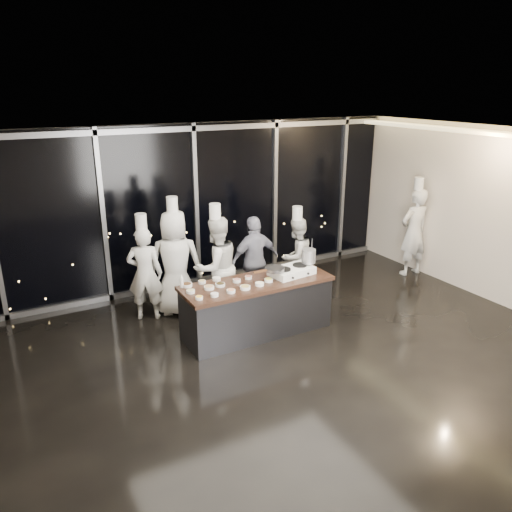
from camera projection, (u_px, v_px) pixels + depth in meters
The scene contains 15 objects.
ground at pixel (285, 356), 7.51m from camera, with size 9.00×9.00×0.00m, color black.
room_shell at pixel (299, 210), 6.85m from camera, with size 9.02×7.02×3.21m.
window_wall at pixel (195, 206), 9.83m from camera, with size 8.90×0.11×3.20m.
demo_counter at pixel (257, 307), 8.11m from camera, with size 2.46×0.86×0.90m.
stove at pixel (292, 271), 8.23m from camera, with size 0.76×0.52×0.14m.
frying_pan at pixel (274, 269), 8.01m from camera, with size 0.57×0.35×0.05m.
stock_pot at pixel (309, 256), 8.35m from camera, with size 0.23×0.23×0.23m, color silver.
prep_bowls at pixel (224, 286), 7.73m from camera, with size 1.39×0.70×0.05m.
squeeze_bottle at pixel (182, 281), 7.69m from camera, with size 0.06×0.06×0.21m.
chef_far_left at pixel (145, 273), 8.49m from camera, with size 0.71×0.60×1.87m.
chef_left at pixel (175, 262), 8.66m from camera, with size 1.07×0.89×2.11m.
chef_center at pixel (217, 267), 8.60m from camera, with size 0.97×0.81×2.01m.
guest at pixel (255, 260), 9.12m from camera, with size 0.98×0.43×1.66m.
chef_right at pixel (296, 256), 9.54m from camera, with size 0.86×0.75×1.74m.
chef_side at pixel (414, 231), 10.50m from camera, with size 0.68×0.45×2.09m.
Camera 1 is at (-3.55, -5.59, 3.88)m, focal length 35.00 mm.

